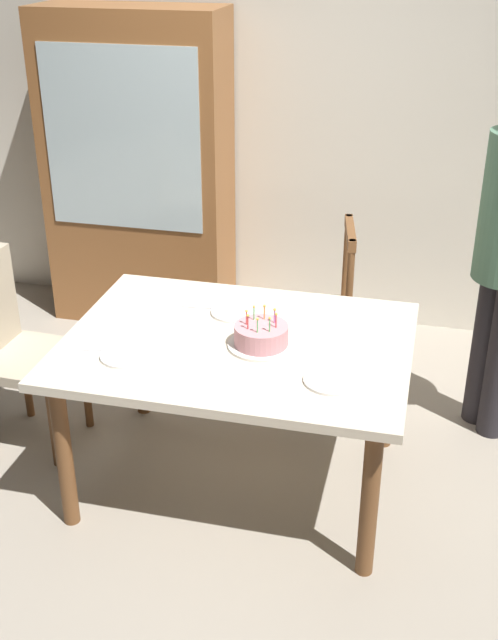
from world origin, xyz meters
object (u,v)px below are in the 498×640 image
dining_table (238,357)px  birthday_cake (261,337)px  plate_near_celebrant (127,355)px  plate_far_side (235,312)px  plate_near_guest (332,380)px  chair_upholstered (14,342)px  chair_spindle_back (313,314)px  china_cabinet (138,172)px

dining_table → birthday_cake: birthday_cake is taller
plate_near_celebrant → plate_far_side: (0.33, 0.49, 0.00)m
plate_near_guest → chair_upholstered: bearing=167.8°
plate_far_side → chair_upholstered: bearing=-171.6°
plate_near_guest → plate_near_celebrant: bearing=180.0°
plate_near_guest → chair_spindle_back: (-0.25, 1.11, -0.28)m
birthday_cake → plate_near_guest: birthday_cake is taller
china_cabinet → dining_table: bearing=-56.7°
plate_far_side → china_cabinet: china_cabinet is taller
plate_far_side → china_cabinet: 1.63m
dining_table → china_cabinet: (-1.02, 1.56, 0.30)m
plate_far_side → plate_near_guest: bearing=-43.8°
birthday_cake → plate_near_celebrant: (-0.51, -0.21, -0.04)m
chair_spindle_back → china_cabinet: size_ratio=0.50×
dining_table → chair_upholstered: 1.13m
china_cabinet → plate_near_celebrant: bearing=-71.0°
birthday_cake → plate_far_side: (-0.18, 0.28, -0.04)m
dining_table → plate_far_side: plate_far_side is taller
dining_table → chair_spindle_back: 0.91m
plate_near_celebrant → chair_upholstered: bearing=154.9°
birthday_cake → china_cabinet: china_cabinet is taller
plate_near_celebrant → dining_table: bearing=31.4°
birthday_cake → plate_far_side: size_ratio=1.27×
plate_far_side → china_cabinet: bearing=125.8°
chair_upholstered → birthday_cake: bearing=-5.7°
birthday_cake → plate_near_celebrant: 0.55m
dining_table → birthday_cake: size_ratio=5.20×
dining_table → china_cabinet: size_ratio=0.77×
dining_table → plate_near_celebrant: 0.48m
plate_near_celebrant → chair_upholstered: size_ratio=0.23×
china_cabinet → birthday_cake: bearing=-54.6°
chair_upholstered → chair_spindle_back: bearing=30.8°
chair_spindle_back → china_cabinet: (-1.21, 0.69, 0.49)m
plate_near_guest → chair_upholstered: (-1.55, 0.34, -0.21)m
plate_near_guest → chair_spindle_back: chair_spindle_back is taller
chair_spindle_back → plate_near_guest: bearing=-77.4°
plate_near_celebrant → chair_spindle_back: chair_spindle_back is taller
dining_table → plate_far_side: bearing=106.6°
birthday_cake → plate_far_side: bearing=123.4°
plate_near_celebrant → china_cabinet: 1.92m
birthday_cake → plate_near_guest: bearing=-33.0°
dining_table → plate_near_guest: 0.51m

